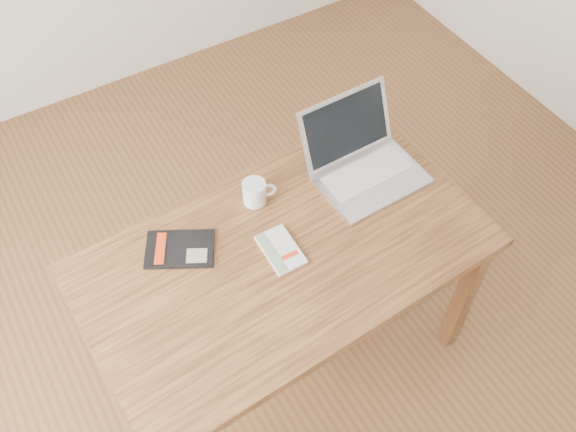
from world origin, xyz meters
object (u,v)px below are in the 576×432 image
desk (285,267)px  white_guidebook (281,250)px  laptop (363,161)px  coffee_mug (255,192)px  black_guidebook (180,249)px

desk → white_guidebook: (-0.01, 0.01, 0.10)m
laptop → coffee_mug: laptop is taller
white_guidebook → coffee_mug: (0.04, 0.24, 0.04)m
white_guidebook → laptop: (0.44, 0.16, 0.05)m
desk → laptop: bearing=18.8°
laptop → coffee_mug: 0.41m
white_guidebook → laptop: bearing=21.8°
desk → coffee_mug: coffee_mug is taller
desk → coffee_mug: size_ratio=11.74×
laptop → black_guidebook: bearing=177.4°
white_guidebook → black_guidebook: 0.34m
desk → white_guidebook: 0.10m
laptop → desk: bearing=-159.6°
desk → white_guidebook: bearing=121.5°
coffee_mug → laptop: bearing=8.4°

